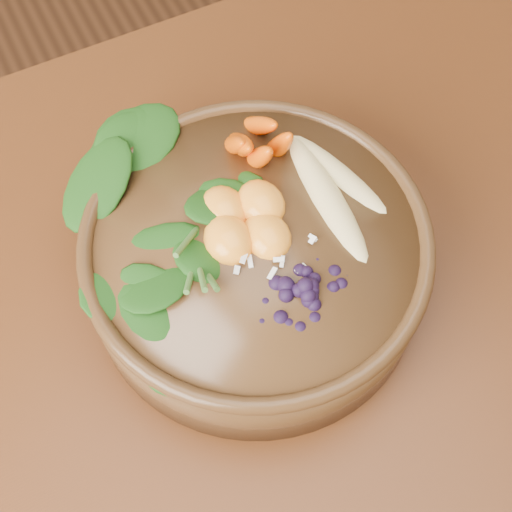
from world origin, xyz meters
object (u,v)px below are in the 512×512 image
carrot_cluster (251,116)px  dining_table (455,307)px  mandarin_cluster (245,211)px  blueberry_pile (306,278)px  banana_halves (334,175)px  kale_heap (166,201)px  stoneware_bowl (256,261)px

carrot_cluster → dining_table: bearing=-57.0°
carrot_cluster → mandarin_cluster: size_ratio=0.87×
carrot_cluster → blueberry_pile: carrot_cluster is taller
carrot_cluster → banana_halves: (0.05, -0.07, -0.03)m
dining_table → carrot_cluster: (-0.16, 0.17, 0.22)m
kale_heap → blueberry_pile: 0.14m
kale_heap → stoneware_bowl: bearing=-43.3°
dining_table → blueberry_pile: size_ratio=11.16×
stoneware_bowl → blueberry_pile: 0.09m
carrot_cluster → banana_halves: size_ratio=0.48×
blueberry_pile → banana_halves: bearing=48.3°
stoneware_bowl → kale_heap: kale_heap is taller
blueberry_pile → stoneware_bowl: bearing=102.7°
banana_halves → kale_heap: bearing=156.5°
carrot_cluster → mandarin_cluster: carrot_cluster is taller
dining_table → mandarin_cluster: size_ratio=16.25×
carrot_cluster → stoneware_bowl: bearing=-123.7°
kale_heap → carrot_cluster: bearing=20.3°
dining_table → banana_halves: bearing=138.3°
mandarin_cluster → blueberry_pile: bearing=-79.4°
dining_table → stoneware_bowl: bearing=157.7°
dining_table → kale_heap: bearing=152.1°
dining_table → kale_heap: 0.36m
blueberry_pile → kale_heap: bearing=121.6°
stoneware_bowl → carrot_cluster: carrot_cluster is taller
kale_heap → banana_halves: 0.15m
dining_table → carrot_cluster: size_ratio=18.69×
kale_heap → blueberry_pile: kale_heap is taller
kale_heap → mandarin_cluster: bearing=-32.0°
dining_table → banana_halves: size_ratio=8.94×
stoneware_bowl → banana_halves: size_ratio=1.73×
stoneware_bowl → mandarin_cluster: 0.06m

